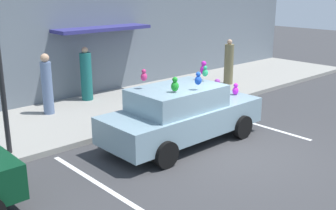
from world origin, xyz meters
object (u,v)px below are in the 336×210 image
object	(u,v)px
teddy_bear_on_sidewalk	(150,102)
pedestrian_by_lamp	(86,76)
plush_covered_car	(182,114)
pedestrian_near_shopfront	(229,63)
pedestrian_walking_past	(47,85)

from	to	relation	value
teddy_bear_on_sidewalk	pedestrian_by_lamp	world-z (taller)	pedestrian_by_lamp
plush_covered_car	pedestrian_near_shopfront	xyz separation A→B (m)	(5.71, 3.15, 0.19)
pedestrian_near_shopfront	teddy_bear_on_sidewalk	bearing A→B (deg)	-171.42
pedestrian_walking_past	pedestrian_by_lamp	distance (m)	1.85
pedestrian_walking_past	pedestrian_by_lamp	bearing A→B (deg)	18.72
teddy_bear_on_sidewalk	pedestrian_walking_past	size ratio (longest dim) A/B	0.32
pedestrian_near_shopfront	pedestrian_by_lamp	world-z (taller)	pedestrian_by_lamp
plush_covered_car	pedestrian_by_lamp	distance (m)	4.92
pedestrian_near_shopfront	pedestrian_by_lamp	distance (m)	5.84
pedestrian_by_lamp	pedestrian_walking_past	bearing A→B (deg)	-161.28
pedestrian_near_shopfront	pedestrian_by_lamp	size ratio (longest dim) A/B	0.97
teddy_bear_on_sidewalk	pedestrian_by_lamp	bearing A→B (deg)	107.72
plush_covered_car	teddy_bear_on_sidewalk	world-z (taller)	plush_covered_car
teddy_bear_on_sidewalk	plush_covered_car	bearing A→B (deg)	-111.18
pedestrian_walking_past	teddy_bear_on_sidewalk	bearing A→B (deg)	-36.57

